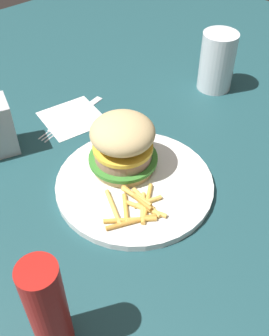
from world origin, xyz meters
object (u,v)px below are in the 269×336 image
object	(u,v)px
napkin	(72,118)
drink_glass	(217,63)
fries_pile	(136,207)
sandwich	(123,144)
fork	(72,117)
ketchup_bottle	(47,308)
plate	(134,184)

from	to	relation	value
napkin	drink_glass	xyz separation A→B (m)	(-0.30, 0.11, 0.06)
fries_pile	drink_glass	distance (m)	0.40
sandwich	drink_glass	xyz separation A→B (m)	(-0.32, -0.08, -0.00)
fork	ketchup_bottle	bearing A→B (deg)	53.21
plate	fork	bearing A→B (deg)	-96.97
fork	plate	bearing A→B (deg)	83.03
napkin	plate	bearing A→B (deg)	82.65
fork	drink_glass	bearing A→B (deg)	160.45
fork	ketchup_bottle	size ratio (longest dim) A/B	1.16
fries_pile	napkin	bearing A→B (deg)	-103.70
plate	ketchup_bottle	xyz separation A→B (m)	(0.24, 0.13, 0.07)
napkin	ketchup_bottle	world-z (taller)	ketchup_bottle
sandwich	ketchup_bottle	bearing A→B (deg)	34.74
plate	ketchup_bottle	bearing A→B (deg)	28.81
napkin	fork	bearing A→B (deg)	13.96
plate	fork	world-z (taller)	plate
sandwich	fork	xyz separation A→B (m)	(-0.02, -0.18, -0.06)
napkin	drink_glass	size ratio (longest dim) A/B	0.90
sandwich	ketchup_bottle	xyz separation A→B (m)	(0.24, 0.17, 0.01)
sandwich	ketchup_bottle	distance (m)	0.30
fork	ketchup_bottle	distance (m)	0.44
napkin	ketchup_bottle	size ratio (longest dim) A/B	0.74
fork	ketchup_bottle	xyz separation A→B (m)	(0.26, 0.35, 0.07)
plate	napkin	xyz separation A→B (m)	(-0.03, -0.22, -0.01)
napkin	fork	xyz separation A→B (m)	(0.00, 0.00, 0.00)
plate	drink_glass	distance (m)	0.35
plate	fries_pile	xyz separation A→B (m)	(0.04, 0.05, 0.01)
fries_pile	fork	xyz separation A→B (m)	(-0.06, -0.27, -0.01)
drink_glass	sandwich	bearing A→B (deg)	13.38
drink_glass	plate	bearing A→B (deg)	19.52
fries_pile	ketchup_bottle	world-z (taller)	ketchup_bottle
plate	napkin	size ratio (longest dim) A/B	2.34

